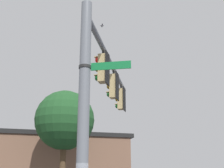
# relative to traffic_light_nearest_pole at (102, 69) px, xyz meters

# --- Properties ---
(signal_pole) EXTENTS (0.31, 0.31, 7.12)m
(signal_pole) POSITION_rel_traffic_light_nearest_pole_xyz_m (-2.42, -0.16, -2.37)
(signal_pole) COLOR slate
(signal_pole) RESTS_ON ground
(mast_arm) EXTENTS (8.18, 0.65, 0.18)m
(mast_arm) POSITION_rel_traffic_light_nearest_pole_xyz_m (1.67, 0.07, 0.79)
(mast_arm) COLOR slate
(traffic_light_nearest_pole) EXTENTS (0.54, 0.49, 1.31)m
(traffic_light_nearest_pole) POSITION_rel_traffic_light_nearest_pole_xyz_m (0.00, 0.00, 0.00)
(traffic_light_nearest_pole) COLOR black
(traffic_light_mid_inner) EXTENTS (0.54, 0.49, 1.31)m
(traffic_light_mid_inner) POSITION_rel_traffic_light_nearest_pole_xyz_m (2.25, 0.13, 0.00)
(traffic_light_mid_inner) COLOR black
(traffic_light_mid_outer) EXTENTS (0.54, 0.49, 1.31)m
(traffic_light_mid_outer) POSITION_rel_traffic_light_nearest_pole_xyz_m (4.50, 0.26, 0.00)
(traffic_light_mid_outer) COLOR black
(street_name_sign) EXTENTS (0.35, 1.46, 0.22)m
(street_name_sign) POSITION_rel_traffic_light_nearest_pole_xyz_m (-2.40, -0.48, -0.85)
(street_name_sign) COLOR #147238
(bird_flying) EXTENTS (0.29, 0.21, 0.07)m
(bird_flying) POSITION_rel_traffic_light_nearest_pole_xyz_m (2.36, 0.68, 3.08)
(bird_flying) COLOR gray
(tree_by_storefront) EXTENTS (3.69, 3.69, 7.42)m
(tree_by_storefront) POSITION_rel_traffic_light_nearest_pole_xyz_m (7.45, 4.44, -0.39)
(tree_by_storefront) COLOR #4C3823
(tree_by_storefront) RESTS_ON ground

